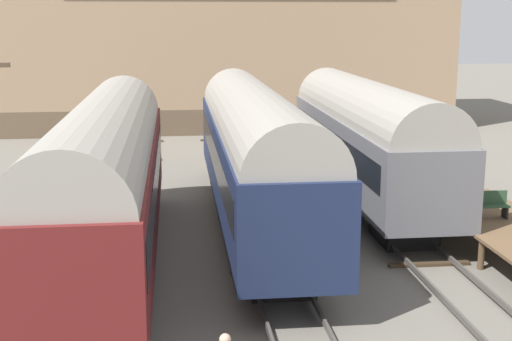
% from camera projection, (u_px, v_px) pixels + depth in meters
% --- Properties ---
extents(ground_plane, '(200.00, 200.00, 0.00)m').
position_uv_depth(ground_plane, '(288.00, 311.00, 18.77)').
color(ground_plane, '#6B665B').
extents(track_left, '(2.60, 60.00, 0.26)m').
position_uv_depth(track_left, '(98.00, 315.00, 18.20)').
color(track_left, '#4C4742').
rests_on(track_left, ground).
extents(track_middle, '(2.60, 60.00, 0.26)m').
position_uv_depth(track_middle, '(288.00, 306.00, 18.74)').
color(track_middle, '#4C4742').
rests_on(track_middle, ground).
extents(track_right, '(2.60, 60.00, 0.26)m').
position_uv_depth(track_right, '(468.00, 298.00, 19.29)').
color(track_right, '#4C4742').
rests_on(track_right, ground).
extents(train_car_maroon, '(2.94, 17.29, 5.29)m').
position_uv_depth(train_car_maroon, '(107.00, 173.00, 21.33)').
color(train_car_maroon, black).
rests_on(train_car_maroon, ground).
extents(train_car_grey, '(3.09, 16.05, 5.11)m').
position_uv_depth(train_car_grey, '(366.00, 135.00, 29.22)').
color(train_car_grey, black).
rests_on(train_car_grey, ground).
extents(train_car_navy, '(3.00, 18.94, 5.21)m').
position_uv_depth(train_car_navy, '(255.00, 147.00, 25.91)').
color(train_car_navy, black).
rests_on(train_car_navy, ground).
extents(bench, '(1.40, 0.40, 0.91)m').
position_uv_depth(bench, '(488.00, 204.00, 23.71)').
color(bench, '#2D4C33').
rests_on(bench, station_platform).
extents(warehouse_building, '(30.38, 11.63, 17.14)m').
position_uv_depth(warehouse_building, '(226.00, 4.00, 50.97)').
color(warehouse_building, brown).
rests_on(warehouse_building, ground).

